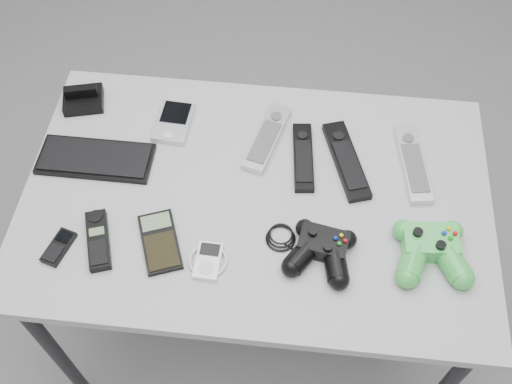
# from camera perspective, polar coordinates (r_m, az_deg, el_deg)

# --- Properties ---
(floor) EXTENTS (3.50, 3.50, 0.00)m
(floor) POSITION_cam_1_polar(r_m,az_deg,el_deg) (2.03, 0.80, -9.28)
(floor) COLOR slate
(floor) RESTS_ON ground
(desk) EXTENTS (1.06, 0.68, 0.71)m
(desk) POSITION_cam_1_polar(r_m,az_deg,el_deg) (1.41, 0.03, -1.67)
(desk) COLOR #A2A2A4
(desk) RESTS_ON floor
(pda_keyboard) EXTENTS (0.27, 0.11, 0.02)m
(pda_keyboard) POSITION_cam_1_polar(r_m,az_deg,el_deg) (1.46, -15.03, 3.11)
(pda_keyboard) COLOR black
(pda_keyboard) RESTS_ON desk
(dock_bracket) EXTENTS (0.12, 0.11, 0.05)m
(dock_bracket) POSITION_cam_1_polar(r_m,az_deg,el_deg) (1.58, -16.23, 8.77)
(dock_bracket) COLOR black
(dock_bracket) RESTS_ON desk
(pda) EXTENTS (0.09, 0.13, 0.02)m
(pda) POSITION_cam_1_polar(r_m,az_deg,el_deg) (1.49, -7.86, 6.62)
(pda) COLOR #BABAC2
(pda) RESTS_ON desk
(remote_silver_a) EXTENTS (0.10, 0.22, 0.02)m
(remote_silver_a) POSITION_cam_1_polar(r_m,az_deg,el_deg) (1.45, 1.08, 5.24)
(remote_silver_a) COLOR #BABAC2
(remote_silver_a) RESTS_ON desk
(remote_black_a) EXTENTS (0.06, 0.20, 0.02)m
(remote_black_a) POSITION_cam_1_polar(r_m,az_deg,el_deg) (1.42, 4.52, 3.37)
(remote_black_a) COLOR black
(remote_black_a) RESTS_ON desk
(remote_black_b) EXTENTS (0.12, 0.23, 0.02)m
(remote_black_b) POSITION_cam_1_polar(r_m,az_deg,el_deg) (1.42, 8.60, 3.03)
(remote_black_b) COLOR black
(remote_black_b) RESTS_ON desk
(remote_silver_b) EXTENTS (0.08, 0.23, 0.02)m
(remote_silver_b) POSITION_cam_1_polar(r_m,az_deg,el_deg) (1.45, 14.72, 2.72)
(remote_silver_b) COLOR silver
(remote_silver_b) RESTS_ON desk
(mobile_phone) EXTENTS (0.06, 0.09, 0.01)m
(mobile_phone) POSITION_cam_1_polar(r_m,az_deg,el_deg) (1.35, -18.29, -4.99)
(mobile_phone) COLOR black
(mobile_phone) RESTS_ON desk
(cordless_handset) EXTENTS (0.09, 0.15, 0.02)m
(cordless_handset) POSITION_cam_1_polar(r_m,az_deg,el_deg) (1.33, -14.80, -4.45)
(cordless_handset) COLOR black
(cordless_handset) RESTS_ON desk
(calculator) EXTENTS (0.12, 0.17, 0.01)m
(calculator) POSITION_cam_1_polar(r_m,az_deg,el_deg) (1.30, -9.13, -4.69)
(calculator) COLOR black
(calculator) RESTS_ON desk
(mp3_player) EXTENTS (0.08, 0.09, 0.02)m
(mp3_player) POSITION_cam_1_polar(r_m,az_deg,el_deg) (1.27, -4.60, -6.53)
(mp3_player) COLOR white
(mp3_player) RESTS_ON desk
(controller_black) EXTENTS (0.27, 0.20, 0.05)m
(controller_black) POSITION_cam_1_polar(r_m,az_deg,el_deg) (1.27, 6.28, -5.41)
(controller_black) COLOR black
(controller_black) RESTS_ON desk
(controller_green) EXTENTS (0.17, 0.18, 0.06)m
(controller_green) POSITION_cam_1_polar(r_m,az_deg,el_deg) (1.31, 16.35, -5.18)
(controller_green) COLOR green
(controller_green) RESTS_ON desk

